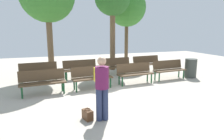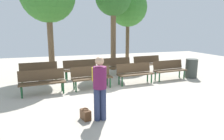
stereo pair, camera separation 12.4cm
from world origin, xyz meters
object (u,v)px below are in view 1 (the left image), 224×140
at_px(bench_r0_c1, 92,76).
at_px(visitor_with_backpack, 102,85).
at_px(bench_r1_c1, 80,68).
at_px(bench_r1_c3, 147,63).
at_px(bench_r0_c3, 169,68).
at_px(bench_r0_c0, 42,81).
at_px(bench_r1_c0, 39,71).
at_px(trash_bin, 191,68).
at_px(bench_r1_c2, 116,65).
at_px(tree_0, 127,8).
at_px(handbag, 88,115).
at_px(bench_r0_c2, 135,72).

bearing_deg(bench_r0_c1, visitor_with_backpack, -104.52).
distance_m(bench_r1_c1, bench_r1_c3, 3.76).
bearing_deg(bench_r0_c3, bench_r0_c0, -179.48).
xyz_separation_m(bench_r1_c0, trash_bin, (7.00, -1.35, -0.05)).
bearing_deg(bench_r0_c0, bench_r1_c2, 25.27).
distance_m(bench_r1_c0, bench_r1_c2, 3.74).
bearing_deg(tree_0, handbag, -119.19).
xyz_separation_m(bench_r0_c3, trash_bin, (1.22, -0.05, -0.05)).
xyz_separation_m(bench_r0_c2, trash_bin, (3.08, 0.16, -0.05)).
height_order(bench_r0_c2, visitor_with_backpack, visitor_with_backpack).
relative_size(bench_r1_c0, trash_bin, 1.79).
xyz_separation_m(bench_r0_c2, bench_r1_c1, (-2.05, 1.68, 0.00)).
bearing_deg(handbag, bench_r0_c2, 46.70).
relative_size(bench_r1_c1, tree_0, 0.33).
distance_m(bench_r1_c2, visitor_with_backpack, 5.25).
height_order(bench_r0_c3, bench_r1_c1, same).
height_order(bench_r0_c0, bench_r1_c3, same).
xyz_separation_m(bench_r1_c2, handbag, (-2.50, -4.67, -0.37)).
distance_m(bench_r1_c2, tree_0, 5.03).
bearing_deg(bench_r0_c2, bench_r1_c0, 155.31).
bearing_deg(bench_r1_c3, trash_bin, -57.91).
height_order(bench_r1_c2, handbag, bench_r1_c2).
bearing_deg(bench_r1_c1, bench_r0_c3, -24.51).
bearing_deg(handbag, visitor_with_backpack, -17.22).
height_order(bench_r0_c3, bench_r1_c3, same).
relative_size(bench_r1_c1, trash_bin, 1.79).
bearing_deg(bench_r0_c1, handbag, -111.99).
bearing_deg(bench_r1_c0, trash_bin, -14.49).
bearing_deg(handbag, bench_r0_c0, 112.49).
xyz_separation_m(bench_r1_c0, bench_r1_c1, (1.87, 0.16, 0.00)).
bearing_deg(bench_r0_c3, bench_r1_c3, 90.82).
distance_m(bench_r0_c2, bench_r1_c1, 2.65).
bearing_deg(tree_0, bench_r0_c0, -135.68).
relative_size(bench_r1_c3, tree_0, 0.33).
relative_size(bench_r1_c0, bench_r1_c3, 1.00).
height_order(bench_r0_c1, tree_0, tree_0).
bearing_deg(tree_0, visitor_with_backpack, -116.88).
distance_m(bench_r0_c1, trash_bin, 5.00).
relative_size(bench_r1_c3, handbag, 4.58).
distance_m(bench_r0_c1, bench_r0_c3, 3.79).
bearing_deg(trash_bin, bench_r1_c3, 126.83).
bearing_deg(bench_r0_c0, trash_bin, -1.31).
height_order(bench_r0_c3, handbag, bench_r0_c3).
height_order(bench_r1_c0, bench_r1_c3, same).
xyz_separation_m(bench_r0_c3, bench_r1_c2, (-2.05, 1.60, 0.00)).
bearing_deg(bench_r1_c2, bench_r1_c3, 2.36).
relative_size(bench_r1_c2, tree_0, 0.32).
distance_m(tree_0, trash_bin, 6.09).
relative_size(bench_r0_c3, bench_r1_c3, 1.00).
xyz_separation_m(bench_r0_c0, visitor_with_backpack, (1.43, -2.70, 0.43)).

